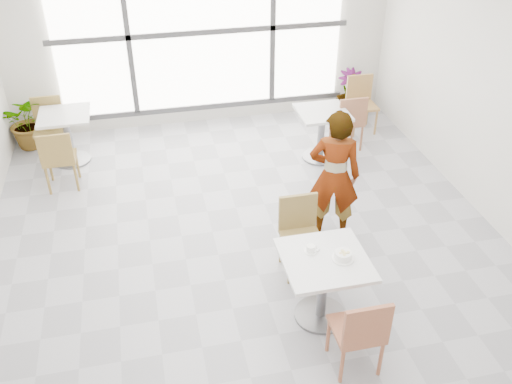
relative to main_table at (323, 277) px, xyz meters
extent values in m
plane|color=#9E9EA5|center=(-0.46, 1.17, -0.52)|extent=(7.00, 7.00, 0.00)
plane|color=silver|center=(-0.46, 4.67, 0.98)|extent=(6.00, 0.00, 6.00)
cube|color=white|center=(-0.46, 4.61, 0.98)|extent=(4.40, 0.04, 2.40)
cube|color=#3F3F42|center=(-0.46, 4.58, 0.98)|extent=(4.60, 0.05, 0.08)
cube|color=#3F3F42|center=(-1.56, 4.58, 0.98)|extent=(0.08, 0.05, 2.40)
cube|color=#3F3F42|center=(0.64, 4.58, 0.98)|extent=(0.08, 0.05, 2.40)
cube|color=#3F3F42|center=(-0.46, 4.58, -0.24)|extent=(4.60, 0.05, 0.08)
cube|color=silver|center=(0.00, 0.00, 0.21)|extent=(0.80, 0.80, 0.04)
cylinder|color=slate|center=(0.00, 0.00, -0.17)|extent=(0.10, 0.10, 0.71)
cylinder|color=slate|center=(0.00, 0.00, -0.51)|extent=(0.52, 0.52, 0.03)
cube|color=#A35D40|center=(0.10, -0.61, -0.09)|extent=(0.42, 0.42, 0.04)
cube|color=#A35D40|center=(0.10, -0.80, 0.14)|extent=(0.42, 0.04, 0.42)
cylinder|color=#A35D40|center=(0.28, -0.43, -0.32)|extent=(0.04, 0.04, 0.41)
cylinder|color=#A35D40|center=(0.28, -0.79, -0.32)|extent=(0.04, 0.04, 0.41)
cylinder|color=#A35D40|center=(-0.08, -0.43, -0.32)|extent=(0.04, 0.04, 0.41)
cylinder|color=#A35D40|center=(-0.08, -0.79, -0.32)|extent=(0.04, 0.04, 0.41)
cube|color=olive|center=(0.00, 0.71, -0.09)|extent=(0.42, 0.42, 0.04)
cube|color=olive|center=(0.00, 0.90, 0.14)|extent=(0.42, 0.04, 0.42)
cylinder|color=olive|center=(-0.18, 0.53, -0.32)|extent=(0.04, 0.04, 0.41)
cylinder|color=olive|center=(-0.18, 0.89, -0.32)|extent=(0.04, 0.04, 0.41)
cylinder|color=olive|center=(0.18, 0.53, -0.32)|extent=(0.04, 0.04, 0.41)
cylinder|color=olive|center=(0.18, 0.89, -0.32)|extent=(0.04, 0.04, 0.41)
cylinder|color=white|center=(0.16, -0.04, 0.23)|extent=(0.21, 0.21, 0.01)
cylinder|color=white|center=(0.16, -0.04, 0.27)|extent=(0.16, 0.16, 0.07)
torus|color=white|center=(0.16, -0.04, 0.31)|extent=(0.16, 0.16, 0.01)
cylinder|color=beige|center=(0.16, -0.04, 0.27)|extent=(0.14, 0.14, 0.05)
cylinder|color=#F2E49C|center=(0.16, -0.03, 0.31)|extent=(0.03, 0.03, 0.02)
cylinder|color=beige|center=(0.20, -0.06, 0.31)|extent=(0.03, 0.03, 0.01)
cylinder|color=beige|center=(0.15, -0.03, 0.30)|extent=(0.03, 0.03, 0.02)
cylinder|color=beige|center=(0.15, -0.03, 0.31)|extent=(0.03, 0.03, 0.01)
cylinder|color=beige|center=(0.16, -0.03, 0.31)|extent=(0.03, 0.03, 0.02)
cylinder|color=beige|center=(0.15, -0.04, 0.30)|extent=(0.03, 0.03, 0.02)
cylinder|color=beige|center=(0.13, -0.05, 0.31)|extent=(0.03, 0.03, 0.02)
cylinder|color=beige|center=(0.17, -0.06, 0.31)|extent=(0.03, 0.03, 0.02)
cylinder|color=beige|center=(0.16, -0.05, 0.31)|extent=(0.03, 0.03, 0.02)
cylinder|color=#F5E39E|center=(0.15, -0.08, 0.31)|extent=(0.03, 0.03, 0.02)
cylinder|color=white|center=(-0.10, 0.13, 0.23)|extent=(0.13, 0.13, 0.01)
cylinder|color=white|center=(-0.10, 0.13, 0.27)|extent=(0.08, 0.08, 0.06)
torus|color=white|center=(-0.06, 0.13, 0.27)|extent=(0.05, 0.01, 0.05)
cylinder|color=black|center=(-0.10, 0.13, 0.29)|extent=(0.07, 0.07, 0.00)
cube|color=silver|center=(-0.05, 0.11, 0.24)|extent=(0.09, 0.05, 0.00)
sphere|color=silver|center=(-0.02, 0.12, 0.24)|extent=(0.02, 0.02, 0.02)
imported|color=black|center=(0.54, 1.28, 0.28)|extent=(0.68, 0.56, 1.61)
cube|color=silver|center=(-2.57, 3.75, 0.21)|extent=(0.70, 0.70, 0.04)
cylinder|color=slate|center=(-2.57, 3.75, -0.17)|extent=(0.10, 0.10, 0.71)
cylinder|color=slate|center=(-2.57, 3.75, -0.51)|extent=(0.52, 0.52, 0.03)
cube|color=silver|center=(0.99, 3.05, 0.21)|extent=(0.70, 0.70, 0.04)
cylinder|color=slate|center=(0.99, 3.05, -0.17)|extent=(0.10, 0.10, 0.71)
cylinder|color=slate|center=(0.99, 3.05, -0.51)|extent=(0.52, 0.52, 0.03)
cube|color=olive|center=(-2.63, 3.08, -0.09)|extent=(0.42, 0.42, 0.04)
cube|color=olive|center=(-2.63, 2.89, 0.14)|extent=(0.42, 0.04, 0.42)
cylinder|color=olive|center=(-2.45, 3.26, -0.32)|extent=(0.04, 0.04, 0.41)
cylinder|color=olive|center=(-2.45, 2.90, -0.32)|extent=(0.04, 0.04, 0.41)
cylinder|color=olive|center=(-2.81, 3.26, -0.32)|extent=(0.04, 0.04, 0.41)
cylinder|color=olive|center=(-2.81, 2.90, -0.32)|extent=(0.04, 0.04, 0.41)
cube|color=olive|center=(-2.84, 3.96, -0.09)|extent=(0.42, 0.42, 0.04)
cube|color=olive|center=(-2.84, 4.15, 0.14)|extent=(0.42, 0.04, 0.42)
cylinder|color=olive|center=(-3.02, 3.78, -0.32)|extent=(0.04, 0.04, 0.41)
cylinder|color=olive|center=(-3.02, 4.14, -0.32)|extent=(0.04, 0.04, 0.41)
cylinder|color=olive|center=(-2.66, 3.78, -0.32)|extent=(0.04, 0.04, 0.41)
cylinder|color=olive|center=(-2.66, 4.14, -0.32)|extent=(0.04, 0.04, 0.41)
cube|color=#945E41|center=(1.48, 3.29, -0.09)|extent=(0.42, 0.42, 0.04)
cube|color=#945E41|center=(1.48, 3.10, 0.14)|extent=(0.42, 0.04, 0.42)
cylinder|color=#945E41|center=(1.66, 3.47, -0.32)|extent=(0.04, 0.04, 0.41)
cylinder|color=#945E41|center=(1.66, 3.11, -0.32)|extent=(0.04, 0.04, 0.41)
cylinder|color=#945E41|center=(1.30, 3.47, -0.32)|extent=(0.04, 0.04, 0.41)
cylinder|color=#945E41|center=(1.30, 3.11, -0.32)|extent=(0.04, 0.04, 0.41)
cube|color=#9E7642|center=(1.90, 3.74, -0.09)|extent=(0.42, 0.42, 0.04)
cube|color=#9E7642|center=(1.90, 3.93, 0.14)|extent=(0.42, 0.04, 0.42)
cylinder|color=#9E7642|center=(1.72, 3.56, -0.32)|extent=(0.04, 0.04, 0.41)
cylinder|color=#9E7642|center=(1.72, 3.92, -0.32)|extent=(0.04, 0.04, 0.41)
cylinder|color=#9E7642|center=(2.08, 3.56, -0.32)|extent=(0.04, 0.04, 0.41)
cylinder|color=#9E7642|center=(2.08, 3.92, -0.32)|extent=(0.04, 0.04, 0.41)
imported|color=#42853F|center=(-3.16, 4.36, -0.11)|extent=(0.86, 0.78, 0.83)
imported|color=#3F843D|center=(1.89, 4.27, -0.12)|extent=(0.48, 0.48, 0.81)
camera|label=1|loc=(-1.51, -3.76, 3.60)|focal=39.18mm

